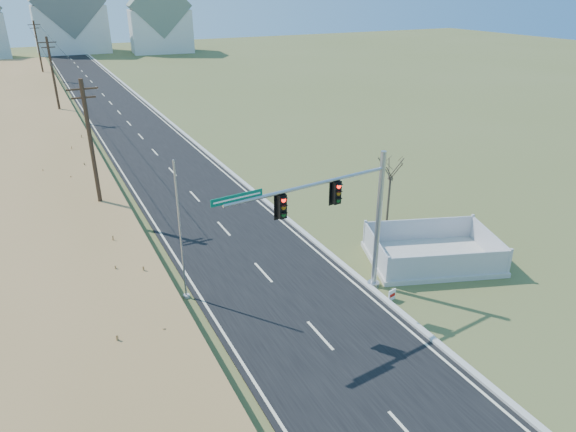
% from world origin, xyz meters
% --- Properties ---
extents(ground, '(260.00, 260.00, 0.00)m').
position_xyz_m(ground, '(0.00, 0.00, 0.00)').
color(ground, brown).
rests_on(ground, ground).
extents(road, '(8.00, 180.00, 0.06)m').
position_xyz_m(road, '(0.00, 50.00, 0.03)').
color(road, black).
rests_on(road, ground).
extents(curb, '(0.30, 180.00, 0.18)m').
position_xyz_m(curb, '(4.15, 50.00, 0.09)').
color(curb, '#B2AFA8').
rests_on(curb, ground).
extents(utility_pole_near, '(1.80, 0.26, 9.00)m').
position_xyz_m(utility_pole_near, '(-6.50, 15.00, 4.68)').
color(utility_pole_near, '#422D1E').
rests_on(utility_pole_near, ground).
extents(utility_pole_mid, '(1.80, 0.26, 9.00)m').
position_xyz_m(utility_pole_mid, '(-6.50, 45.00, 4.68)').
color(utility_pole_mid, '#422D1E').
rests_on(utility_pole_mid, ground).
extents(utility_pole_far, '(1.80, 0.26, 9.00)m').
position_xyz_m(utility_pole_far, '(-6.50, 75.00, 4.68)').
color(utility_pole_far, '#422D1E').
rests_on(utility_pole_far, ground).
extents(condo_n, '(15.27, 10.20, 18.54)m').
position_xyz_m(condo_n, '(2.00, 112.00, 7.61)').
color(condo_n, silver).
rests_on(condo_n, ground).
extents(condo_ne, '(14.12, 10.51, 16.52)m').
position_xyz_m(condo_ne, '(20.00, 104.00, 6.84)').
color(condo_ne, silver).
rests_on(condo_ne, ground).
extents(traffic_signal_mast, '(8.88, 1.26, 7.11)m').
position_xyz_m(traffic_signal_mast, '(2.65, 0.17, 4.37)').
color(traffic_signal_mast, '#9EA0A5').
rests_on(traffic_signal_mast, ground).
extents(fence_enclosure, '(7.95, 6.63, 1.56)m').
position_xyz_m(fence_enclosure, '(8.89, 1.05, 0.30)').
color(fence_enclosure, '#B7B5AD').
rests_on(fence_enclosure, ground).
extents(open_sign, '(0.47, 0.15, 0.58)m').
position_xyz_m(open_sign, '(4.50, -1.14, 0.31)').
color(open_sign, white).
rests_on(open_sign, ground).
extents(flagpole, '(0.32, 0.32, 7.04)m').
position_xyz_m(flagpole, '(-4.30, 3.62, 2.81)').
color(flagpole, '#B7B5AD').
rests_on(flagpole, ground).
extents(bare_tree, '(1.77, 1.77, 4.70)m').
position_xyz_m(bare_tree, '(9.69, 6.20, 3.79)').
color(bare_tree, '#4C3F33').
rests_on(bare_tree, ground).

